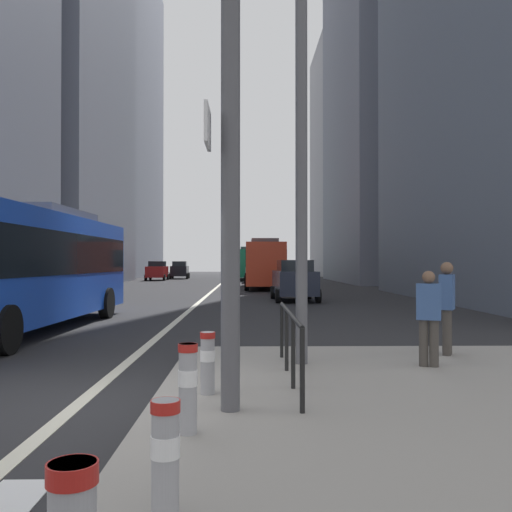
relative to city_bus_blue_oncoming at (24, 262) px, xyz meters
name	(u,v)px	position (x,y,z in m)	size (l,w,h in m)	color
ground_plane	(202,300)	(3.71, 12.40, -1.84)	(160.00, 160.00, 0.00)	#28282B
lane_centre_line	(214,290)	(3.71, 22.40, -1.83)	(0.20, 80.00, 0.01)	beige
office_tower_left_mid	(36,53)	(-12.29, 33.12, 18.08)	(13.31, 19.42, 39.83)	slate
office_tower_left_far	(111,121)	(-12.29, 59.53, 18.97)	(10.82, 21.41, 41.61)	slate
office_tower_right_far	(356,161)	(20.71, 59.81, 13.74)	(10.56, 16.41, 31.15)	#9E9EA3
city_bus_blue_oncoming	(24,262)	(0.00, 0.00, 0.00)	(2.91, 11.29, 3.40)	blue
city_bus_red_receding	(264,262)	(7.11, 24.57, 0.00)	(2.70, 11.36, 3.40)	red
city_bus_red_distant	(249,262)	(6.18, 44.25, 0.00)	(2.72, 11.78, 3.40)	#198456
car_oncoming_mid	(180,270)	(-1.56, 47.08, -0.85)	(2.18, 4.25, 1.94)	black
car_receding_near	(294,280)	(8.17, 11.60, -0.85)	(2.15, 4.33, 1.94)	#232838
car_receding_far	(256,272)	(6.72, 35.06, -0.85)	(2.07, 4.37, 1.94)	#B2A899
car_oncoming_far	(157,271)	(-3.23, 41.83, -0.85)	(2.11, 4.39, 1.94)	maroon
traffic_signal_gantry	(63,65)	(3.80, -8.40, 2.26)	(5.78, 0.65, 6.00)	#515156
street_lamp_post	(301,57)	(6.81, -5.49, 3.45)	(5.50, 0.32, 8.00)	#56565B
bollard_left	(165,454)	(5.36, -11.09, -1.24)	(0.20, 0.20, 0.79)	#99999E
bollard_right	(188,384)	(5.31, -9.24, -1.19)	(0.20, 0.20, 0.89)	#99999E
bollard_back	(208,359)	(5.39, -7.60, -1.24)	(0.20, 0.20, 0.79)	#99999E
pedestrian_railing	(290,330)	(6.51, -6.70, -0.98)	(0.06, 3.68, 0.98)	black
pedestrian_waiting	(447,303)	(9.55, -4.67, -0.74)	(0.39, 0.45, 1.70)	#423D38
pedestrian_walking	(429,314)	(8.84, -5.79, -0.83)	(0.44, 0.36, 1.55)	#423D38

